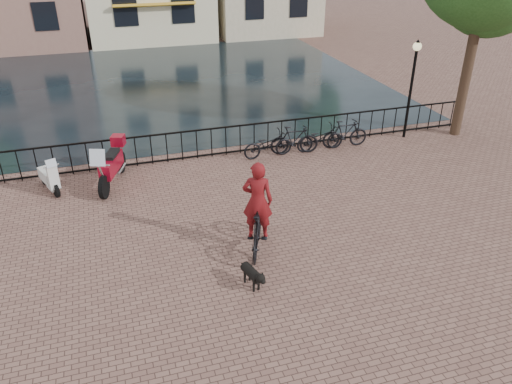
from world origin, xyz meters
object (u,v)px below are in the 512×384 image
object	(u,v)px
cyclist	(258,212)
dog	(252,275)
motorcycle	(111,160)
scooter	(47,171)
lamp_post	(413,73)

from	to	relation	value
cyclist	dog	size ratio (longest dim) A/B	3.11
dog	motorcycle	distance (m)	6.43
dog	scooter	bearing A→B (deg)	111.41
lamp_post	scooter	size ratio (longest dim) A/B	2.51
dog	motorcycle	bearing A→B (deg)	99.08
scooter	motorcycle	bearing A→B (deg)	-27.08
dog	cyclist	bearing A→B (deg)	52.60
lamp_post	motorcycle	distance (m)	10.65
lamp_post	scooter	xyz separation A→B (m)	(-12.32, -0.54, -1.76)
cyclist	motorcycle	bearing A→B (deg)	-33.02
lamp_post	dog	size ratio (longest dim) A/B	3.96
motorcycle	cyclist	bearing A→B (deg)	-35.75
lamp_post	motorcycle	bearing A→B (deg)	-176.14
lamp_post	motorcycle	size ratio (longest dim) A/B	1.51
lamp_post	cyclist	bearing A→B (deg)	-144.44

